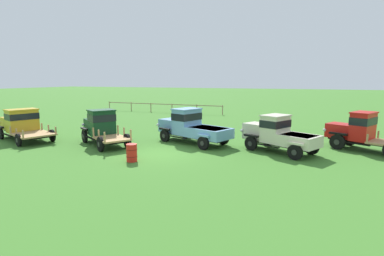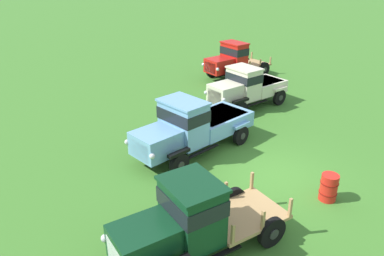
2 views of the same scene
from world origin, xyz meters
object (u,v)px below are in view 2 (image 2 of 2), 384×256
Objects in this scene: vintage_truck_far_side at (246,87)px; vintage_truck_back_of_row at (232,61)px; oil_drum_beside_row at (329,187)px; vintage_truck_second_in_line at (186,222)px; vintage_truck_midrow_center at (191,126)px.

vintage_truck_back_of_row reaches higher than vintage_truck_far_side.
vintage_truck_back_of_row is at bearing 33.08° from oil_drum_beside_row.
vintage_truck_second_in_line is 11.18m from vintage_truck_far_side.
vintage_truck_second_in_line is at bearing -155.94° from vintage_truck_midrow_center.
vintage_truck_far_side is at bearing 10.00° from vintage_truck_second_in_line.
vintage_truck_second_in_line is 1.05× the size of vintage_truck_far_side.
vintage_truck_far_side is 5.07m from vintage_truck_back_of_row.
vintage_truck_back_of_row reaches higher than oil_drum_beside_row.
oil_drum_beside_row is at bearing -146.92° from vintage_truck_back_of_row.
vintage_truck_midrow_center is 6.23× the size of oil_drum_beside_row.
vintage_truck_second_in_line is at bearing -164.49° from vintage_truck_back_of_row.
vintage_truck_midrow_center reaches higher than vintage_truck_far_side.
vintage_truck_far_side is at bearing -152.26° from vintage_truck_back_of_row.
vintage_truck_second_in_line reaches higher than vintage_truck_far_side.
oil_drum_beside_row is (4.28, -3.01, -0.72)m from vintage_truck_second_in_line.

